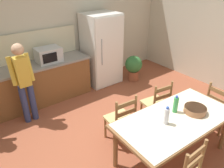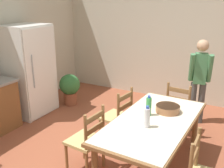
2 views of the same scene
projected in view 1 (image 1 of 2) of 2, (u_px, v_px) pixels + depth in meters
The scene contains 14 objects.
ground_plane at pixel (123, 148), 3.60m from camera, with size 8.32×8.32×0.00m, color brown.
wall_back at pixel (46, 29), 4.79m from camera, with size 6.52×0.12×2.90m, color beige.
kitchen_counter at pixel (10, 92), 4.37m from camera, with size 3.42×0.66×0.88m.
refrigerator at pixel (102, 50), 5.35m from camera, with size 0.82×0.73×1.74m.
microwave at pixel (48, 55), 4.56m from camera, with size 0.50×0.39×0.30m.
dining_table at pixel (176, 122), 3.13m from camera, with size 1.86×0.97×0.75m.
bottle_near_centre at pixel (166, 116), 2.92m from camera, with size 0.07×0.07×0.27m.
bottle_off_centre at pixel (176, 105), 3.16m from camera, with size 0.07×0.07×0.27m.
serving_bowl at pixel (195, 109), 3.18m from camera, with size 0.32×0.32×0.09m.
chair_head_end at pixel (219, 108), 3.86m from camera, with size 0.44×0.45×0.91m.
chair_side_far_left at pixel (121, 119), 3.56m from camera, with size 0.46×0.44×0.91m.
chair_side_far_right at pixel (157, 104), 3.98m from camera, with size 0.47×0.45×0.91m.
person_at_counter at pixel (24, 80), 3.89m from camera, with size 0.39×0.27×1.54m.
potted_plant at pixel (134, 66), 5.64m from camera, with size 0.44×0.44×0.67m.
Camera 1 is at (-1.78, -2.02, 2.62)m, focal length 35.00 mm.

